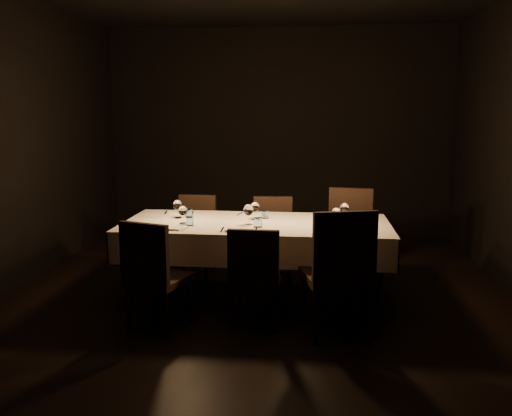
# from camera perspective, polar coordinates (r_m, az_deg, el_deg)

# --- Properties ---
(room) EXTENTS (5.01, 6.01, 3.01)m
(room) POSITION_cam_1_polar(r_m,az_deg,el_deg) (5.05, 0.00, 6.70)
(room) COLOR black
(room) RESTS_ON ground
(dining_table) EXTENTS (2.52, 1.12, 0.76)m
(dining_table) POSITION_cam_1_polar(r_m,az_deg,el_deg) (5.16, 0.00, -2.33)
(dining_table) COLOR black
(dining_table) RESTS_ON ground
(chair_near_left) EXTENTS (0.57, 0.57, 0.93)m
(chair_near_left) POSITION_cam_1_polar(r_m,az_deg,el_deg) (4.54, -10.80, -6.48)
(chair_near_left) COLOR black
(chair_near_left) RESTS_ON ground
(place_setting_near_left) EXTENTS (0.31, 0.39, 0.17)m
(place_setting_near_left) POSITION_cam_1_polar(r_m,az_deg,el_deg) (5.04, -7.91, -1.09)
(place_setting_near_left) COLOR silver
(place_setting_near_left) RESTS_ON dining_table
(chair_near_center) EXTENTS (0.43, 0.43, 0.87)m
(chair_near_center) POSITION_cam_1_polar(r_m,az_deg,el_deg) (4.50, -0.11, -6.84)
(chair_near_center) COLOR black
(chair_near_center) RESTS_ON ground
(place_setting_near_center) EXTENTS (0.35, 0.41, 0.19)m
(place_setting_near_center) POSITION_cam_1_polar(r_m,az_deg,el_deg) (4.93, -0.87, -1.14)
(place_setting_near_center) COLOR silver
(place_setting_near_center) RESTS_ON dining_table
(chair_near_right) EXTENTS (0.62, 0.62, 1.05)m
(chair_near_right) POSITION_cam_1_polar(r_m,az_deg,el_deg) (4.38, 8.73, -6.26)
(chair_near_right) COLOR black
(chair_near_right) RESTS_ON ground
(place_setting_near_right) EXTENTS (0.33, 0.40, 0.18)m
(place_setting_near_right) POSITION_cam_1_polar(r_m,az_deg,el_deg) (4.90, 8.51, -1.40)
(place_setting_near_right) COLOR silver
(place_setting_near_right) RESTS_ON dining_table
(chair_far_left) EXTENTS (0.44, 0.44, 0.88)m
(chair_far_left) POSITION_cam_1_polar(r_m,az_deg,el_deg) (6.10, -6.36, -2.36)
(chair_far_left) COLOR black
(chair_far_left) RESTS_ON ground
(place_setting_far_left) EXTENTS (0.35, 0.41, 0.18)m
(place_setting_far_left) POSITION_cam_1_polar(r_m,az_deg,el_deg) (5.48, -7.95, -0.13)
(place_setting_far_left) COLOR silver
(place_setting_far_left) RESTS_ON dining_table
(chair_far_center) EXTENTS (0.46, 0.46, 0.88)m
(chair_far_center) POSITION_cam_1_polar(r_m,az_deg,el_deg) (5.90, 1.79, -2.69)
(chair_far_center) COLOR black
(chair_far_center) RESTS_ON ground
(place_setting_far_center) EXTENTS (0.33, 0.40, 0.18)m
(place_setting_far_center) POSITION_cam_1_polar(r_m,az_deg,el_deg) (5.35, 0.06, -0.32)
(place_setting_far_center) COLOR silver
(place_setting_far_center) RESTS_ON dining_table
(chair_far_right) EXTENTS (0.54, 0.54, 0.99)m
(chair_far_right) POSITION_cam_1_polar(r_m,az_deg,el_deg) (5.90, 9.78, -2.35)
(chair_far_right) COLOR black
(chair_far_right) RESTS_ON ground
(place_setting_far_right) EXTENTS (0.33, 0.40, 0.18)m
(place_setting_far_right) POSITION_cam_1_polar(r_m,az_deg,el_deg) (5.33, 9.27, -0.48)
(place_setting_far_right) COLOR silver
(place_setting_far_right) RESTS_ON dining_table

